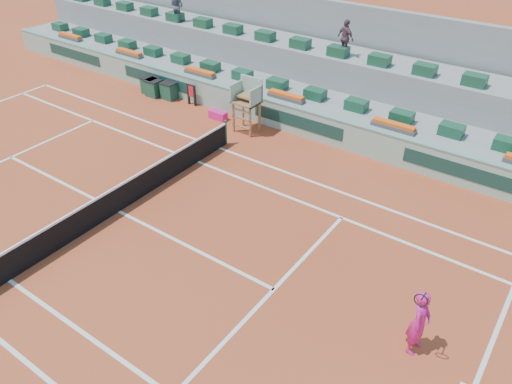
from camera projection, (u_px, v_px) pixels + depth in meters
ground at (119, 211)px, 17.10m from camera, size 90.00×90.00×0.00m
seating_tier_lower at (287, 94)px, 23.98m from camera, size 36.00×4.00×1.20m
seating_tier_upper at (305, 71)px, 24.67m from camera, size 36.00×2.40×2.60m
stadium_back_wall at (322, 44)px, 25.25m from camera, size 36.00×0.40×4.40m
player_bag at (218, 115)px, 23.01m from camera, size 0.87×0.38×0.38m
spectator_left at (177, 6)px, 26.87m from camera, size 0.85×0.70×1.62m
spectator_mid at (346, 38)px, 22.12m from camera, size 1.03×0.71×1.62m
court_lines at (119, 211)px, 17.10m from camera, size 23.89×11.09×0.01m
tennis_net at (117, 199)px, 16.81m from camera, size 0.10×11.97×1.10m
advertising_hoarding at (261, 110)px, 22.47m from camera, size 36.00×0.34×1.26m
umpire_chair at (248, 98)px, 21.29m from camera, size 1.10×0.90×2.40m
seat_row_lower at (277, 84)px, 22.92m from camera, size 32.90×0.60×0.44m
seat_row_upper at (300, 43)px, 23.42m from camera, size 32.90×0.60×0.44m
flower_planters at (241, 84)px, 23.15m from camera, size 26.80×0.36×0.28m
drink_cooler_a at (169, 91)px, 24.82m from camera, size 0.74×0.64×0.84m
drink_cooler_b at (154, 88)px, 25.11m from camera, size 0.79×0.68×0.84m
drink_cooler_c at (150, 85)px, 25.39m from camera, size 0.83×0.71×0.84m
towel_rack at (191, 93)px, 24.09m from camera, size 0.54×0.09×1.03m
tennis_player at (419, 322)px, 11.83m from camera, size 0.47×0.91×2.28m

